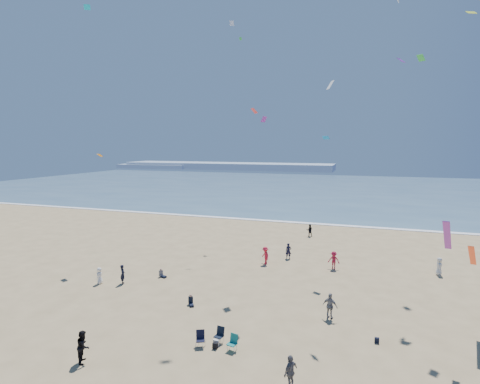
% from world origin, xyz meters
% --- Properties ---
extents(ocean, '(220.00, 100.00, 0.06)m').
position_xyz_m(ocean, '(0.00, 95.00, 0.03)').
color(ocean, '#476B84').
rests_on(ocean, ground).
extents(surf_line, '(220.00, 1.20, 0.08)m').
position_xyz_m(surf_line, '(0.00, 45.00, 0.04)').
color(surf_line, white).
rests_on(surf_line, ground).
extents(headland_far, '(110.00, 20.00, 3.20)m').
position_xyz_m(headland_far, '(-60.00, 170.00, 1.60)').
color(headland_far, '#7A8EA8').
rests_on(headland_far, ground).
extents(headland_near, '(40.00, 14.00, 2.00)m').
position_xyz_m(headland_near, '(-100.00, 165.00, 1.00)').
color(headland_near, '#7A8EA8').
rests_on(headland_near, ground).
extents(standing_flyers, '(33.15, 42.62, 1.93)m').
position_xyz_m(standing_flyers, '(4.82, 13.66, 0.89)').
color(standing_flyers, silver).
rests_on(standing_flyers, ground).
extents(seated_group, '(20.36, 21.88, 0.84)m').
position_xyz_m(seated_group, '(0.08, 5.05, 0.42)').
color(seated_group, silver).
rests_on(seated_group, ground).
extents(chair_cluster, '(2.76, 1.54, 1.00)m').
position_xyz_m(chair_cluster, '(1.09, 6.22, 0.50)').
color(chair_cluster, black).
rests_on(chair_cluster, ground).
extents(white_tote, '(0.35, 0.20, 0.40)m').
position_xyz_m(white_tote, '(0.99, 6.34, 0.20)').
color(white_tote, silver).
rests_on(white_tote, ground).
extents(black_backpack, '(0.30, 0.22, 0.38)m').
position_xyz_m(black_backpack, '(1.06, 6.01, 0.19)').
color(black_backpack, black).
rests_on(black_backpack, ground).
extents(navy_bag, '(0.28, 0.18, 0.34)m').
position_xyz_m(navy_bag, '(10.50, 9.90, 0.17)').
color(navy_bag, black).
rests_on(navy_bag, ground).
extents(kites_aloft, '(35.08, 41.99, 29.53)m').
position_xyz_m(kites_aloft, '(9.58, 12.43, 13.79)').
color(kites_aloft, white).
rests_on(kites_aloft, ground).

